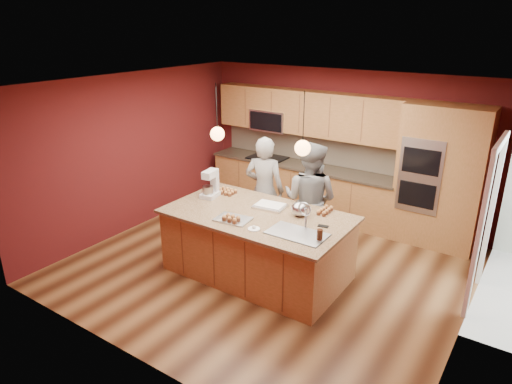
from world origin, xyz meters
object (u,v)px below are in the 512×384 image
Objects in this scene: person_right at (310,200)px; stand_mixer at (210,185)px; island at (258,244)px; person_left at (264,190)px; mixing_bowl at (300,209)px.

stand_mixer is (-1.28, -0.83, 0.23)m from person_right.
person_right is 4.34× the size of stand_mixer.
island is 1.45× the size of person_left.
person_left is at bearing -2.07° from person_right.
person_right is 0.75m from mixing_bowl.
stand_mixer is at bearing 45.93° from person_left.
mixing_bowl is at bearing 104.25° from person_right.
person_left is 0.83m from person_right.
person_right reaches higher than person_left.
stand_mixer is 1.49m from mixing_bowl.
island is 1.19m from person_left.
island is at bearing -17.83° from stand_mixer.
stand_mixer is (-0.45, -0.83, 0.24)m from person_left.
mixing_bowl is (0.21, -0.71, 0.14)m from person_right.
person_left is 0.98× the size of person_right.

